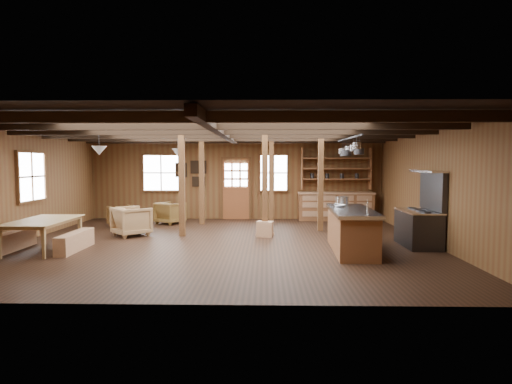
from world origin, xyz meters
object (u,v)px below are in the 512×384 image
kitchen_island (352,230)px  commercial_range (421,221)px  armchair_c (132,221)px  armchair_a (122,216)px  dining_table (45,235)px  armchair_b (170,213)px

kitchen_island → commercial_range: 1.84m
kitchen_island → armchair_c: bearing=163.6°
kitchen_island → armchair_a: (-6.30, 3.50, -0.15)m
kitchen_island → commercial_range: bearing=22.1°
kitchen_island → armchair_c: kitchen_island is taller
dining_table → commercial_range: bearing=-86.4°
dining_table → kitchen_island: bearing=-90.5°
armchair_b → commercial_range: bearing=-176.1°
armchair_a → commercial_range: bearing=119.3°
commercial_range → armchair_c: (-7.21, 1.26, -0.20)m
armchair_c → kitchen_island: bearing=-150.6°
dining_table → armchair_a: (0.52, 3.55, -0.02)m
dining_table → armchair_c: 2.35m
armchair_b → dining_table: bearing=97.8°
kitchen_island → dining_table: kitchen_island is taller
commercial_range → armchair_c: commercial_range is taller
armchair_b → armchair_c: bearing=108.6°
dining_table → armchair_c: (1.34, 1.93, 0.05)m
kitchen_island → armchair_b: (-4.96, 4.15, -0.13)m
armchair_a → armchair_c: 1.82m
commercial_range → armchair_a: 8.54m
kitchen_island → armchair_b: size_ratio=3.30×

